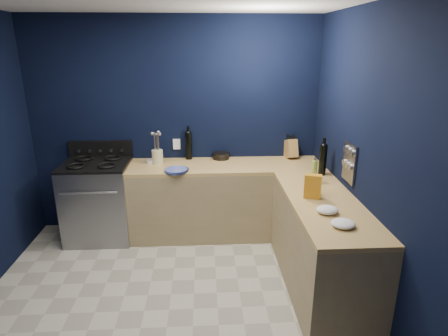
{
  "coord_description": "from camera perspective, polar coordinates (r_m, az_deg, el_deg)",
  "views": [
    {
      "loc": [
        0.34,
        -2.82,
        2.26
      ],
      "look_at": [
        0.55,
        1.0,
        1.0
      ],
      "focal_mm": 30.14,
      "sensor_mm": 36.0,
      "label": 1
    }
  ],
  "objects": [
    {
      "name": "floor",
      "position": [
        3.64,
        -8.33,
        -20.61
      ],
      "size": [
        3.5,
        3.5,
        0.02
      ],
      "primitive_type": "cube",
      "color": "#ACA897",
      "rests_on": "ground"
    },
    {
      "name": "wall_back",
      "position": [
        4.7,
        -7.28,
        6.28
      ],
      "size": [
        3.5,
        0.02,
        2.6
      ],
      "primitive_type": "cube",
      "color": "black",
      "rests_on": "ground"
    },
    {
      "name": "wall_right",
      "position": [
        3.3,
        22.48,
        -0.13
      ],
      "size": [
        0.02,
        3.5,
        2.6
      ],
      "primitive_type": "cube",
      "color": "black",
      "rests_on": "ground"
    },
    {
      "name": "cab_back",
      "position": [
        4.64,
        0.32,
        -4.99
      ],
      "size": [
        2.3,
        0.63,
        0.86
      ],
      "primitive_type": "cube",
      "color": "#9C8860",
      "rests_on": "floor"
    },
    {
      "name": "top_back",
      "position": [
        4.49,
        0.33,
        0.3
      ],
      "size": [
        2.3,
        0.63,
        0.04
      ],
      "primitive_type": "cube",
      "color": "olive",
      "rests_on": "cab_back"
    },
    {
      "name": "cab_right",
      "position": [
        3.77,
        14.46,
        -11.47
      ],
      "size": [
        0.63,
        1.67,
        0.86
      ],
      "primitive_type": "cube",
      "color": "#9C8860",
      "rests_on": "floor"
    },
    {
      "name": "top_right",
      "position": [
        3.57,
        15.03,
        -5.18
      ],
      "size": [
        0.63,
        1.67,
        0.04
      ],
      "primitive_type": "cube",
      "color": "olive",
      "rests_on": "cab_right"
    },
    {
      "name": "gas_range",
      "position": [
        4.78,
        -18.36,
        -4.88
      ],
      "size": [
        0.76,
        0.66,
        0.92
      ],
      "primitive_type": "cube",
      "color": "gray",
      "rests_on": "floor"
    },
    {
      "name": "oven_door",
      "position": [
        4.51,
        -19.34,
        -6.56
      ],
      "size": [
        0.59,
        0.02,
        0.42
      ],
      "primitive_type": "cube",
      "color": "black",
      "rests_on": "gas_range"
    },
    {
      "name": "cooktop",
      "position": [
        4.62,
        -18.94,
        0.55
      ],
      "size": [
        0.76,
        0.66,
        0.03
      ],
      "primitive_type": "cube",
      "color": "black",
      "rests_on": "gas_range"
    },
    {
      "name": "backguard",
      "position": [
        4.87,
        -18.17,
        2.8
      ],
      "size": [
        0.76,
        0.06,
        0.2
      ],
      "primitive_type": "cube",
      "color": "black",
      "rests_on": "gas_range"
    },
    {
      "name": "spice_panel",
      "position": [
        3.81,
        18.5,
        0.76
      ],
      "size": [
        0.02,
        0.28,
        0.38
      ],
      "primitive_type": "cube",
      "color": "gray",
      "rests_on": "wall_right"
    },
    {
      "name": "wall_outlet",
      "position": [
        4.72,
        -7.19,
        3.61
      ],
      "size": [
        0.09,
        0.02,
        0.13
      ],
      "primitive_type": "cube",
      "color": "white",
      "rests_on": "wall_back"
    },
    {
      "name": "plate_stack",
      "position": [
        4.25,
        -7.25,
        -0.35
      ],
      "size": [
        0.34,
        0.34,
        0.03
      ],
      "primitive_type": "cylinder",
      "rotation": [
        0.0,
        0.0,
        0.43
      ],
      "color": "#4451A7",
      "rests_on": "top_back"
    },
    {
      "name": "ramekin",
      "position": [
        4.62,
        -11.06,
        0.99
      ],
      "size": [
        0.12,
        0.12,
        0.04
      ],
      "primitive_type": "cylinder",
      "rotation": [
        0.0,
        0.0,
        -0.17
      ],
      "color": "white",
      "rests_on": "top_back"
    },
    {
      "name": "utensil_crock",
      "position": [
        4.57,
        -10.06,
        1.7
      ],
      "size": [
        0.17,
        0.17,
        0.17
      ],
      "primitive_type": "cylinder",
      "rotation": [
        0.0,
        0.0,
        0.34
      ],
      "color": "beige",
      "rests_on": "top_back"
    },
    {
      "name": "wine_bottle_back",
      "position": [
        4.67,
        -5.39,
        3.35
      ],
      "size": [
        0.1,
        0.1,
        0.34
      ],
      "primitive_type": "cylinder",
      "rotation": [
        0.0,
        0.0,
        -0.21
      ],
      "color": "black",
      "rests_on": "top_back"
    },
    {
      "name": "lemon_basket",
      "position": [
        4.7,
        -0.46,
        1.89
      ],
      "size": [
        0.24,
        0.24,
        0.08
      ],
      "primitive_type": "cylinder",
      "rotation": [
        0.0,
        0.0,
        -0.14
      ],
      "color": "black",
      "rests_on": "top_back"
    },
    {
      "name": "knife_block",
      "position": [
        4.81,
        10.05,
        2.9
      ],
      "size": [
        0.16,
        0.28,
        0.28
      ],
      "primitive_type": "cube",
      "rotation": [
        -0.31,
        0.0,
        0.15
      ],
      "color": "olive",
      "rests_on": "top_back"
    },
    {
      "name": "wine_bottle_right",
      "position": [
        4.22,
        14.75,
        1.16
      ],
      "size": [
        0.1,
        0.1,
        0.33
      ],
      "primitive_type": "cylinder",
      "rotation": [
        0.0,
        0.0,
        0.28
      ],
      "color": "black",
      "rests_on": "top_right"
    },
    {
      "name": "oil_bottle",
      "position": [
        3.98,
        13.54,
        -0.53
      ],
      "size": [
        0.06,
        0.06,
        0.23
      ],
      "primitive_type": "cylinder",
      "rotation": [
        0.0,
        0.0,
        -0.1
      ],
      "color": "#8BAE41",
      "rests_on": "top_right"
    },
    {
      "name": "spice_jar_near",
      "position": [
        3.69,
        13.7,
        -3.04
      ],
      "size": [
        0.06,
        0.06,
        0.11
      ],
      "primitive_type": "cylinder",
      "rotation": [
        0.0,
        0.0,
        -0.11
      ],
      "color": "olive",
      "rests_on": "top_right"
    },
    {
      "name": "spice_jar_far",
      "position": [
        3.86,
        12.93,
        -2.22
      ],
      "size": [
        0.06,
        0.06,
        0.09
      ],
      "primitive_type": "cylinder",
      "rotation": [
        0.0,
        0.0,
        0.31
      ],
      "color": "olive",
      "rests_on": "top_right"
    },
    {
      "name": "crouton_bag",
      "position": [
        3.57,
        13.29,
        -2.74
      ],
      "size": [
        0.17,
        0.12,
        0.23
      ],
      "primitive_type": "cube",
      "rotation": [
        0.0,
        0.0,
        -0.3
      ],
      "color": "#BE4018",
      "rests_on": "top_right"
    },
    {
      "name": "towel_front",
      "position": [
        3.31,
        15.4,
        -6.14
      ],
      "size": [
        0.2,
        0.18,
        0.06
      ],
      "primitive_type": "ellipsoid",
      "rotation": [
        0.0,
        0.0,
        -0.14
      ],
      "color": "white",
      "rests_on": "top_right"
    },
    {
      "name": "towel_end",
      "position": [
        3.12,
        17.6,
        -8.04
      ],
      "size": [
        0.22,
        0.2,
        0.06
      ],
      "primitive_type": "ellipsoid",
      "rotation": [
        0.0,
        0.0,
        0.18
      ],
      "color": "white",
      "rests_on": "top_right"
    }
  ]
}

